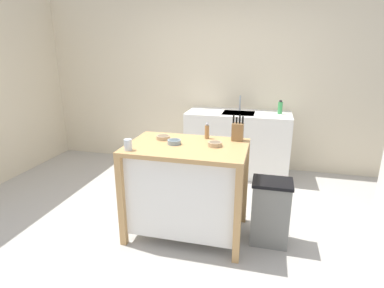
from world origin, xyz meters
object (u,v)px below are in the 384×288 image
object	(u,v)px
bowl_ceramic_wide	(174,142)
bowl_stoneware_deep	(163,137)
bowl_ceramic_small	(215,144)
pepper_grinder	(207,131)
drinking_cup	(128,145)
kitchen_island	(187,185)
knife_block	(238,131)
sink_faucet	(240,103)
bottle_dish_soap	(280,108)
trash_bin	(270,212)

from	to	relation	value
bowl_ceramic_wide	bowl_stoneware_deep	distance (m)	0.20
bowl_ceramic_small	pepper_grinder	xyz separation A→B (m)	(-0.12, 0.23, 0.05)
drinking_cup	pepper_grinder	size ratio (longest dim) A/B	0.62
kitchen_island	drinking_cup	size ratio (longest dim) A/B	11.19
knife_block	sink_faucet	size ratio (longest dim) A/B	1.15
bowl_ceramic_small	bowl_ceramic_wide	bearing A→B (deg)	-175.52
bowl_stoneware_deep	bottle_dish_soap	distance (m)	1.98
kitchen_island	pepper_grinder	size ratio (longest dim) A/B	6.95
kitchen_island	pepper_grinder	bearing A→B (deg)	62.32
drinking_cup	pepper_grinder	xyz separation A→B (m)	(0.60, 0.53, 0.03)
trash_bin	bottle_dish_soap	size ratio (longest dim) A/B	3.33
bowl_ceramic_wide	trash_bin	bearing A→B (deg)	1.77
bowl_ceramic_wide	sink_faucet	world-z (taller)	sink_faucet
kitchen_island	pepper_grinder	distance (m)	0.56
drinking_cup	knife_block	bearing A→B (deg)	30.88
knife_block	drinking_cup	xyz separation A→B (m)	(-0.90, -0.54, -0.04)
pepper_grinder	bottle_dish_soap	size ratio (longest dim) A/B	0.85
bowl_ceramic_small	bottle_dish_soap	xyz separation A→B (m)	(0.60, 1.71, 0.05)
knife_block	bowl_ceramic_small	size ratio (longest dim) A/B	1.99
kitchen_island	bowl_stoneware_deep	bearing A→B (deg)	154.97
kitchen_island	bottle_dish_soap	distance (m)	2.00
knife_block	bowl_ceramic_small	distance (m)	0.31
kitchen_island	bottle_dish_soap	world-z (taller)	bottle_dish_soap
pepper_grinder	sink_faucet	bearing A→B (deg)	83.97
drinking_cup	bowl_ceramic_wide	bearing A→B (deg)	38.51
bowl_ceramic_wide	pepper_grinder	world-z (taller)	pepper_grinder
kitchen_island	bowl_ceramic_small	distance (m)	0.50
pepper_grinder	sink_faucet	xyz separation A→B (m)	(0.17, 1.57, 0.02)
bowl_ceramic_wide	drinking_cup	bearing A→B (deg)	-141.49
bowl_ceramic_small	sink_faucet	world-z (taller)	sink_faucet
knife_block	drinking_cup	size ratio (longest dim) A/B	2.55
kitchen_island	trash_bin	size ratio (longest dim) A/B	1.77
knife_block	sink_faucet	world-z (taller)	knife_block
bowl_stoneware_deep	bottle_dish_soap	world-z (taller)	bottle_dish_soap
knife_block	sink_faucet	xyz separation A→B (m)	(-0.13, 1.56, 0.00)
bowl_ceramic_small	bowl_ceramic_wide	xyz separation A→B (m)	(-0.38, -0.03, 0.00)
bowl_ceramic_small	drinking_cup	bearing A→B (deg)	-157.39
bowl_stoneware_deep	knife_block	bearing A→B (deg)	11.18
bowl_ceramic_small	drinking_cup	world-z (taller)	drinking_cup
bowl_stoneware_deep	trash_bin	distance (m)	1.24
knife_block	drinking_cup	distance (m)	1.05
trash_bin	bowl_ceramic_wide	bearing A→B (deg)	-178.23
bowl_ceramic_wide	bowl_ceramic_small	bearing A→B (deg)	4.48
bowl_ceramic_small	sink_faucet	distance (m)	1.80
bowl_ceramic_small	bottle_dish_soap	distance (m)	1.82
kitchen_island	pepper_grinder	xyz separation A→B (m)	(0.14, 0.26, 0.48)
bowl_ceramic_wide	sink_faucet	distance (m)	1.88
drinking_cup	sink_faucet	distance (m)	2.23
bowl_stoneware_deep	drinking_cup	distance (m)	0.44
drinking_cup	bottle_dish_soap	size ratio (longest dim) A/B	0.53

